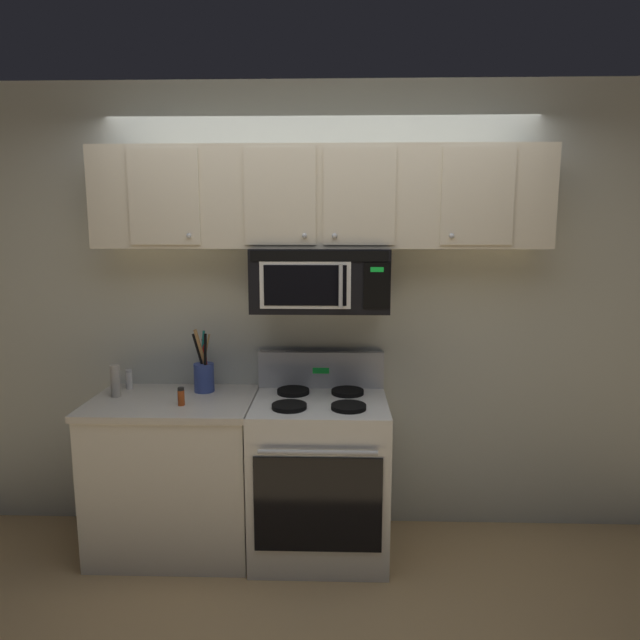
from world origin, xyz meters
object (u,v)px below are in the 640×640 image
Objects in this scene: over_range_microwave at (320,279)px; pepper_mill at (115,381)px; utensil_crock_blue at (204,374)px; stove_range at (320,473)px; salt_shaker at (129,379)px; spice_jar at (181,397)px.

over_range_microwave reaches higher than pepper_mill.
over_range_microwave is at bearing -3.63° from utensil_crock_blue.
stove_range is at bearing -89.86° from over_range_microwave.
pepper_mill is at bearing -96.97° from salt_shaker.
stove_range reaches higher than pepper_mill.
salt_shaker is (-0.47, 0.04, -0.05)m from utensil_crock_blue.
utensil_crock_blue is 2.08× the size of pepper_mill.
over_range_microwave reaches higher than spice_jar.
over_range_microwave is 1.01m from spice_jar.
pepper_mill reaches higher than spice_jar.
salt_shaker is 0.64× the size of pepper_mill.
salt_shaker is at bearing 142.32° from spice_jar.
utensil_crock_blue reaches higher than pepper_mill.
utensil_crock_blue is at bearing 76.28° from spice_jar.
stove_range is 2.90× the size of utensil_crock_blue.
stove_range is 0.90m from spice_jar.
over_range_microwave reaches higher than stove_range.
utensil_crock_blue is (-0.69, 0.04, -0.57)m from over_range_microwave.
utensil_crock_blue is 3.84× the size of spice_jar.
pepper_mill is 0.45m from spice_jar.
over_range_microwave is at bearing -4.33° from salt_shaker.
spice_jar is at bearing -37.68° from salt_shaker.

